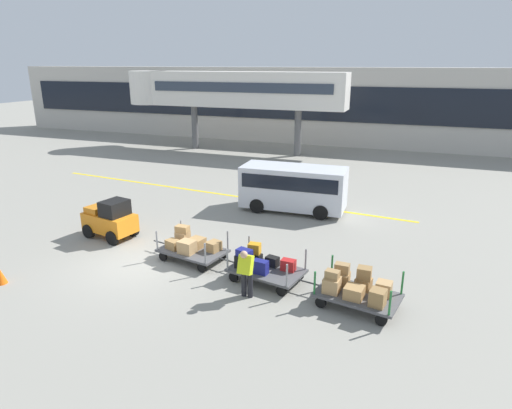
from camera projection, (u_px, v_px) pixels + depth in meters
name	position (u px, v px, depth m)	size (l,w,h in m)	color
ground_plane	(140.00, 263.00, 15.39)	(120.00, 120.00, 0.00)	gray
apron_lead_line	(214.00, 193.00, 23.60)	(20.90, 0.20, 0.01)	yellow
terminal_building	(315.00, 106.00, 37.56)	(60.75, 2.51, 6.32)	#BCB7AD
jet_bridge	(223.00, 90.00, 33.72)	(17.72, 3.00, 6.05)	silver
baggage_tug	(110.00, 219.00, 17.43)	(2.27, 1.56, 1.58)	orange
baggage_cart_lead	(191.00, 246.00, 15.52)	(3.08, 1.80, 1.10)	#4C4C4F
baggage_cart_middle	(262.00, 265.00, 14.04)	(3.08, 1.80, 1.10)	#4C4C4F
baggage_cart_tail	(356.00, 289.00, 12.50)	(3.08, 1.80, 1.10)	#4C4C4F
baggage_handler	(246.00, 271.00, 12.85)	(0.41, 0.44, 1.56)	black
shuttle_van	(293.00, 185.00, 20.48)	(4.86, 2.10, 2.10)	silver
safety_cone_near	(0.00, 276.00, 13.86)	(0.36, 0.36, 0.55)	#EA590F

